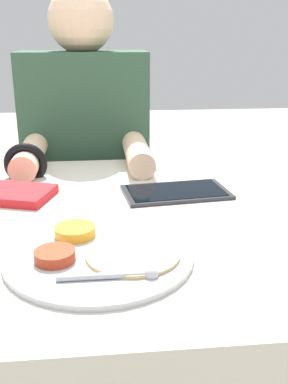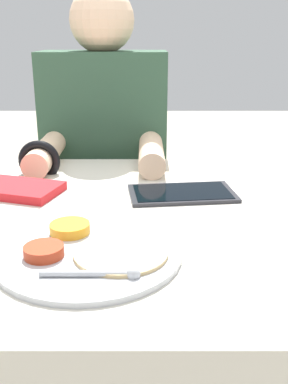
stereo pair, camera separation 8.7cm
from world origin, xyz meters
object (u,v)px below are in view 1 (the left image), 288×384
(tablet_device, at_px, (176,192))
(person_diner, at_px, (88,197))
(red_notebook, at_px, (5,194))
(thali_tray, at_px, (99,254))

(tablet_device, height_order, person_diner, person_diner)
(tablet_device, relative_size, person_diner, 0.20)
(red_notebook, xyz_separation_m, tablet_device, (0.39, -0.01, -0.00))
(thali_tray, relative_size, tablet_device, 1.22)
(red_notebook, distance_m, person_diner, 0.52)
(tablet_device, distance_m, person_diner, 0.54)
(person_diner, bearing_deg, tablet_device, -65.43)
(tablet_device, bearing_deg, red_notebook, 177.85)
(thali_tray, xyz_separation_m, person_diner, (-0.04, 0.77, -0.18))
(thali_tray, distance_m, tablet_device, 0.35)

